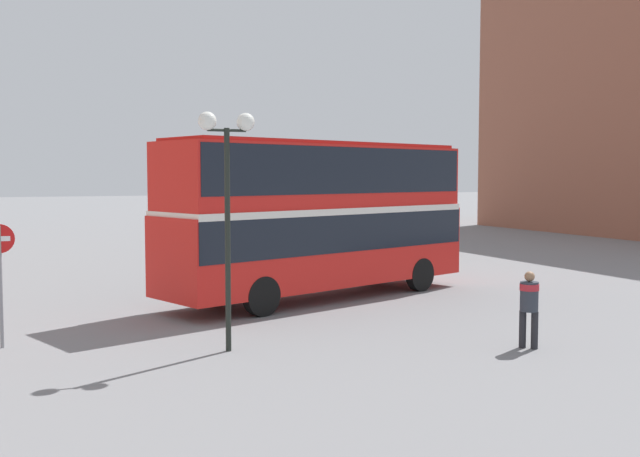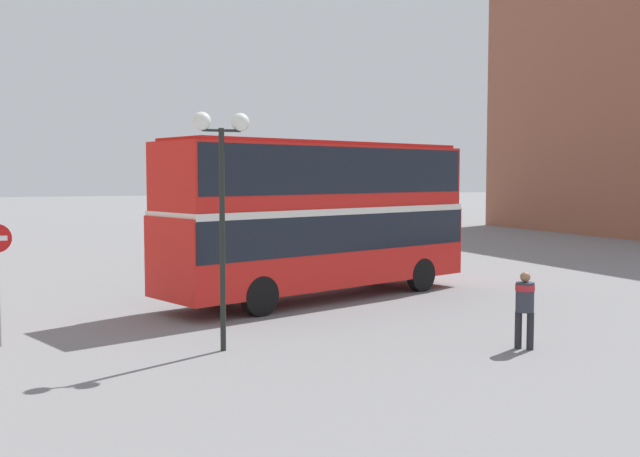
{
  "view_description": "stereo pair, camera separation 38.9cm",
  "coord_description": "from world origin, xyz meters",
  "px_view_note": "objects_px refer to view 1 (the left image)",
  "views": [
    {
      "loc": [
        -8.29,
        -21.1,
        3.78
      ],
      "look_at": [
        0.94,
        -0.17,
        2.15
      ],
      "focal_mm": 42.0,
      "sensor_mm": 36.0,
      "label": 1
    },
    {
      "loc": [
        -7.94,
        -21.25,
        3.78
      ],
      "look_at": [
        0.94,
        -0.17,
        2.15
      ],
      "focal_mm": 42.0,
      "sensor_mm": 36.0,
      "label": 2
    }
  ],
  "objects_px": {
    "double_decker_bus": "(320,209)",
    "parked_car_kerb_near": "(232,232)",
    "pedestrian_foreground": "(529,301)",
    "street_lamp_twin_globe": "(227,165)",
    "no_entry_sign": "(0,265)"
  },
  "relations": [
    {
      "from": "parked_car_kerb_near",
      "to": "no_entry_sign",
      "type": "bearing_deg",
      "value": -112.65
    },
    {
      "from": "parked_car_kerb_near",
      "to": "double_decker_bus",
      "type": "bearing_deg",
      "value": -90.62
    },
    {
      "from": "parked_car_kerb_near",
      "to": "no_entry_sign",
      "type": "xyz_separation_m",
      "value": [
        -11.35,
        -19.78,
        1.02
      ]
    },
    {
      "from": "street_lamp_twin_globe",
      "to": "parked_car_kerb_near",
      "type": "bearing_deg",
      "value": 72.68
    },
    {
      "from": "no_entry_sign",
      "to": "pedestrian_foreground",
      "type": "bearing_deg",
      "value": -24.06
    },
    {
      "from": "pedestrian_foreground",
      "to": "street_lamp_twin_globe",
      "type": "relative_size",
      "value": 0.33
    },
    {
      "from": "double_decker_bus",
      "to": "parked_car_kerb_near",
      "type": "bearing_deg",
      "value": 63.76
    },
    {
      "from": "pedestrian_foreground",
      "to": "no_entry_sign",
      "type": "distance_m",
      "value": 11.58
    },
    {
      "from": "pedestrian_foreground",
      "to": "no_entry_sign",
      "type": "relative_size",
      "value": 0.62
    },
    {
      "from": "pedestrian_foreground",
      "to": "street_lamp_twin_globe",
      "type": "bearing_deg",
      "value": -62.68
    },
    {
      "from": "double_decker_bus",
      "to": "street_lamp_twin_globe",
      "type": "relative_size",
      "value": 2.12
    },
    {
      "from": "parked_car_kerb_near",
      "to": "no_entry_sign",
      "type": "distance_m",
      "value": 22.83
    },
    {
      "from": "parked_car_kerb_near",
      "to": "no_entry_sign",
      "type": "relative_size",
      "value": 1.78
    },
    {
      "from": "double_decker_bus",
      "to": "parked_car_kerb_near",
      "type": "relative_size",
      "value": 2.23
    },
    {
      "from": "no_entry_sign",
      "to": "double_decker_bus",
      "type": "bearing_deg",
      "value": 19.89
    }
  ]
}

